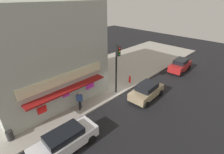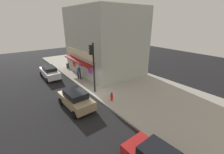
# 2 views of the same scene
# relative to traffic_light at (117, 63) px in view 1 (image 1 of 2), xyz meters

# --- Properties ---
(ground_plane) EXTENTS (61.77, 61.77, 0.00)m
(ground_plane) POSITION_rel_traffic_light_xyz_m (0.43, -0.55, -3.54)
(ground_plane) COLOR black
(sidewalk) EXTENTS (41.18, 10.11, 0.17)m
(sidewalk) POSITION_rel_traffic_light_xyz_m (0.43, 4.50, -3.46)
(sidewalk) COLOR #A39E93
(sidewalk) RESTS_ON ground_plane
(corner_building) EXTENTS (10.11, 8.68, 9.00)m
(corner_building) POSITION_rel_traffic_light_xyz_m (-5.22, 5.04, 1.12)
(corner_building) COLOR #ADB2A8
(corner_building) RESTS_ON sidewalk
(traffic_light) EXTENTS (0.32, 0.58, 5.28)m
(traffic_light) POSITION_rel_traffic_light_xyz_m (0.00, 0.00, 0.00)
(traffic_light) COLOR black
(traffic_light) RESTS_ON sidewalk
(fire_hydrant) EXTENTS (0.47, 0.23, 0.89)m
(fire_hydrant) POSITION_rel_traffic_light_xyz_m (2.69, 0.39, -2.94)
(fire_hydrant) COLOR red
(fire_hydrant) RESTS_ON sidewalk
(trash_can) EXTENTS (0.45, 0.45, 0.78)m
(trash_can) POSITION_rel_traffic_light_xyz_m (-10.11, 1.05, -2.98)
(trash_can) COLOR #2D2D2D
(trash_can) RESTS_ON sidewalk
(pedestrian) EXTENTS (0.49, 0.54, 1.77)m
(pedestrian) POSITION_rel_traffic_light_xyz_m (-4.45, 0.40, -2.39)
(pedestrian) COLOR black
(pedestrian) RESTS_ON sidewalk
(parked_car_red) EXTENTS (4.23, 2.10, 1.74)m
(parked_car_red) POSITION_rel_traffic_light_xyz_m (10.31, -2.27, -2.65)
(parked_car_red) COLOR #AD1E1E
(parked_car_red) RESTS_ON ground_plane
(parked_car_white) EXTENTS (4.56, 1.92, 1.58)m
(parked_car_white) POSITION_rel_traffic_light_xyz_m (-7.70, -2.42, -2.71)
(parked_car_white) COLOR silver
(parked_car_white) RESTS_ON ground_plane
(parked_car_tan) EXTENTS (4.13, 2.17, 1.61)m
(parked_car_tan) POSITION_rel_traffic_light_xyz_m (1.48, -2.75, -2.71)
(parked_car_tan) COLOR #9E8966
(parked_car_tan) RESTS_ON ground_plane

